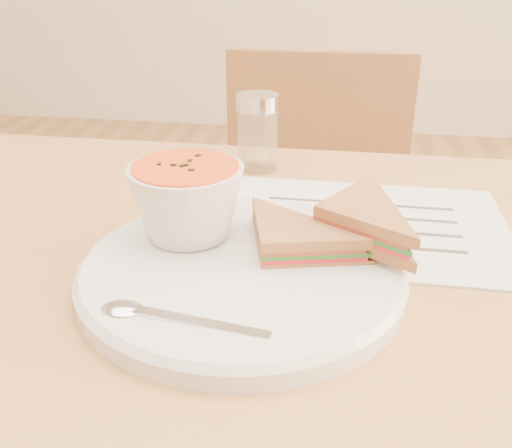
% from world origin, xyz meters
% --- Properties ---
extents(chair_far, '(0.38, 0.38, 0.85)m').
position_xyz_m(chair_far, '(0.00, 0.49, 0.42)').
color(chair_far, brown).
rests_on(chair_far, floor).
extents(plate, '(0.36, 0.36, 0.02)m').
position_xyz_m(plate, '(-0.03, -0.04, 0.76)').
color(plate, silver).
rests_on(plate, dining_table).
extents(soup_bowl, '(0.14, 0.14, 0.08)m').
position_xyz_m(soup_bowl, '(-0.09, 0.00, 0.80)').
color(soup_bowl, silver).
rests_on(soup_bowl, plate).
extents(sandwich_half_a, '(0.13, 0.13, 0.03)m').
position_xyz_m(sandwich_half_a, '(-0.01, -0.05, 0.78)').
color(sandwich_half_a, '#9C6037').
rests_on(sandwich_half_a, plate).
extents(sandwich_half_b, '(0.15, 0.15, 0.03)m').
position_xyz_m(sandwich_half_b, '(0.03, 0.00, 0.80)').
color(sandwich_half_b, '#9C6037').
rests_on(sandwich_half_b, plate).
extents(spoon, '(0.18, 0.06, 0.01)m').
position_xyz_m(spoon, '(-0.06, -0.14, 0.77)').
color(spoon, silver).
rests_on(spoon, plate).
extents(paper_menu, '(0.32, 0.24, 0.00)m').
position_xyz_m(paper_menu, '(0.08, 0.10, 0.75)').
color(paper_menu, white).
rests_on(paper_menu, dining_table).
extents(condiment_shaker, '(0.07, 0.07, 0.10)m').
position_xyz_m(condiment_shaker, '(-0.06, 0.26, 0.80)').
color(condiment_shaker, silver).
rests_on(condiment_shaker, dining_table).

